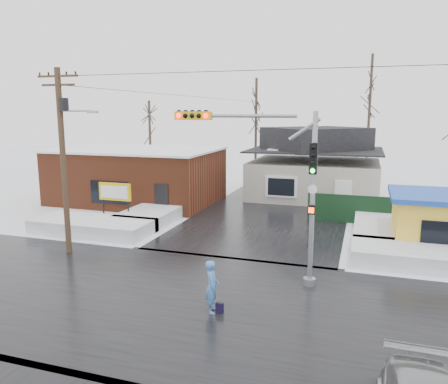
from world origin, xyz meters
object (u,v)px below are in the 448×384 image
(utility_pole, at_px, (64,151))
(kiosk, at_px, (435,220))
(marquee_sign, at_px, (115,193))
(pedestrian, at_px, (212,287))
(traffic_signal, at_px, (274,173))

(utility_pole, height_order, kiosk, utility_pole)
(marquee_sign, distance_m, pedestrian, 14.21)
(pedestrian, bearing_deg, kiosk, -58.35)
(traffic_signal, bearing_deg, marquee_sign, 150.28)
(utility_pole, bearing_deg, traffic_signal, -2.95)
(traffic_signal, relative_size, utility_pole, 0.78)
(marquee_sign, bearing_deg, pedestrian, -44.94)
(utility_pole, distance_m, marquee_sign, 6.87)
(marquee_sign, height_order, kiosk, kiosk)
(pedestrian, bearing_deg, utility_pole, 46.31)
(traffic_signal, xyz_separation_m, marquee_sign, (-11.43, 6.53, -2.62))
(traffic_signal, height_order, kiosk, traffic_signal)
(utility_pole, bearing_deg, kiosk, 20.44)
(utility_pole, distance_m, kiosk, 18.95)
(traffic_signal, bearing_deg, pedestrian, -111.80)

